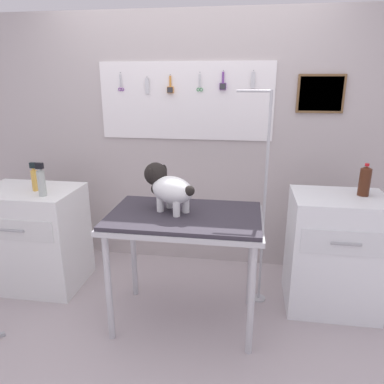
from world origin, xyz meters
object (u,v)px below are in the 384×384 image
object	(u,v)px
shampoo_bottle	(41,182)
counter_left	(34,237)
dog	(167,186)
soda_bottle	(365,181)
grooming_arm	(263,210)
cabinet_right	(334,252)
grooming_table	(185,225)

from	to	relation	value
shampoo_bottle	counter_left	bearing A→B (deg)	148.52
dog	counter_left	size ratio (longest dim) A/B	0.50
shampoo_bottle	soda_bottle	size ratio (longest dim) A/B	1.09
grooming_arm	cabinet_right	size ratio (longest dim) A/B	1.82
dog	cabinet_right	distance (m)	1.39
grooming_table	grooming_arm	bearing A→B (deg)	33.09
grooming_table	soda_bottle	bearing A→B (deg)	18.27
counter_left	soda_bottle	distance (m)	2.70
cabinet_right	soda_bottle	xyz separation A→B (m)	(0.16, 0.05, 0.57)
grooming_table	dog	xyz separation A→B (m)	(-0.13, 0.05, 0.26)
dog	counter_left	world-z (taller)	dog
counter_left	cabinet_right	world-z (taller)	cabinet_right
grooming_table	counter_left	distance (m)	1.45
cabinet_right	shampoo_bottle	distance (m)	2.32
dog	shampoo_bottle	bearing A→B (deg)	172.11
grooming_arm	soda_bottle	xyz separation A→B (m)	(0.72, 0.06, 0.25)
cabinet_right	counter_left	bearing A→B (deg)	-178.96
shampoo_bottle	grooming_arm	bearing A→B (deg)	5.50
shampoo_bottle	dog	bearing A→B (deg)	-7.89
grooming_arm	soda_bottle	world-z (taller)	grooming_arm
grooming_table	soda_bottle	size ratio (longest dim) A/B	4.43
grooming_table	shampoo_bottle	distance (m)	1.19
grooming_arm	grooming_table	bearing A→B (deg)	-146.91
dog	shampoo_bottle	distance (m)	1.04
counter_left	shampoo_bottle	bearing A→B (deg)	-31.48
grooming_table	counter_left	xyz separation A→B (m)	(-1.37, 0.32, -0.34)
grooming_table	shampoo_bottle	size ratio (longest dim) A/B	4.07
counter_left	cabinet_right	distance (m)	2.47
counter_left	grooming_table	bearing A→B (deg)	-13.32
grooming_table	counter_left	bearing A→B (deg)	166.68
dog	cabinet_right	xyz separation A→B (m)	(1.23, 0.32, -0.57)
counter_left	soda_bottle	size ratio (longest dim) A/B	3.60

